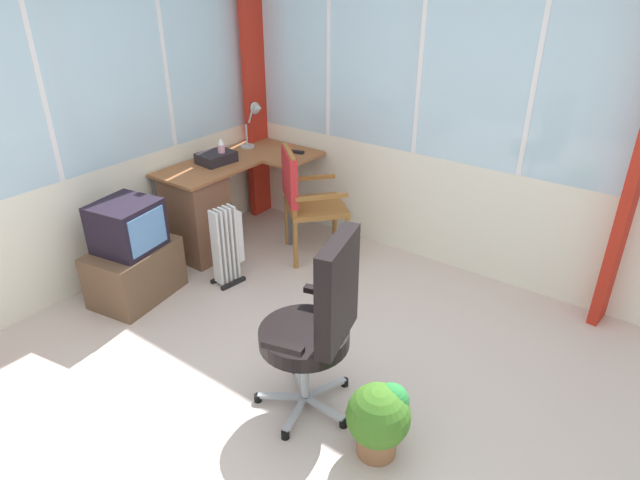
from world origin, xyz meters
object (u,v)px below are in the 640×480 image
tv_on_stand (132,257)px  tv_remote (296,152)px  spray_bottle (222,151)px  space_heater (228,244)px  wooden_armchair (301,191)px  potted_plant (380,417)px  desk_lamp (255,117)px  office_chair (319,319)px  paper_tray (216,158)px  desk (202,209)px

tv_on_stand → tv_remote: bearing=-8.5°
spray_bottle → space_heater: size_ratio=0.33×
wooden_armchair → potted_plant: (-1.45, -1.66, -0.36)m
desk_lamp → spray_bottle: 0.55m
desk_lamp → office_chair: 2.66m
desk_lamp → paper_tray: bearing=-176.6°
desk → spray_bottle: 0.53m
desk_lamp → wooden_armchair: (-0.33, -0.78, -0.43)m
paper_tray → space_heater: 0.86m
tv_remote → potted_plant: size_ratio=0.35×
tv_remote → spray_bottle: bearing=133.4°
tv_remote → office_chair: office_chair is taller
wooden_armchair → office_chair: office_chair is taller
space_heater → wooden_armchair: bearing=-15.4°
tv_remote → space_heater: bearing=173.4°
desk_lamp → wooden_armchair: size_ratio=0.43×
tv_remote → office_chair: 2.37m
potted_plant → office_chair: bearing=81.1°
desk_lamp → paper_tray: 0.59m
tv_on_stand → potted_plant: 2.27m
spray_bottle → space_heater: 0.89m
potted_plant → tv_remote: bearing=47.6°
paper_tray → space_heater: size_ratio=0.46×
spray_bottle → tv_on_stand: spray_bottle is taller
desk_lamp → paper_tray: desk_lamp is taller
wooden_armchair → potted_plant: bearing=-131.3°
paper_tray → office_chair: (-1.16, -1.96, -0.18)m
tv_remote → paper_tray: size_ratio=0.50×
spray_bottle → paper_tray: bearing=127.5°
tv_remote → wooden_armchair: (-0.38, -0.36, -0.17)m
desk_lamp → paper_tray: (-0.55, -0.03, -0.23)m
paper_tray → space_heater: bearing=-130.0°
wooden_armchair → space_heater: bearing=164.6°
office_chair → potted_plant: office_chair is taller
office_chair → space_heater: bearing=63.7°
desk → space_heater: desk is taller
spray_bottle → wooden_armchair: spray_bottle is taller
desk_lamp → potted_plant: (-1.78, -2.43, -0.79)m
desk → space_heater: 0.57m
spray_bottle → potted_plant: spray_bottle is taller
desk → space_heater: bearing=-112.7°
desk → office_chair: size_ratio=1.21×
spray_bottle → paper_tray: spray_bottle is taller
tv_on_stand → potted_plant: (-0.18, -2.26, -0.10)m
desk → wooden_armchair: wooden_armchair is taller
space_heater → spray_bottle: bearing=46.0°
office_chair → desk_lamp: bearing=49.4°
office_chair → paper_tray: bearing=59.4°
desk → paper_tray: size_ratio=4.50×
spray_bottle → potted_plant: bearing=-118.1°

